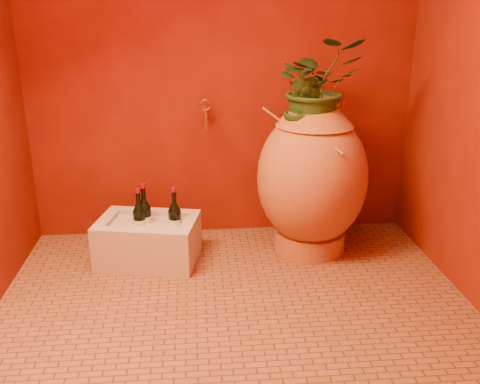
{
  "coord_description": "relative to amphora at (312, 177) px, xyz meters",
  "views": [
    {
      "loc": [
        -0.19,
        -2.46,
        1.5
      ],
      "look_at": [
        0.06,
        0.35,
        0.5
      ],
      "focal_mm": 40.0,
      "sensor_mm": 36.0,
      "label": 1
    }
  ],
  "objects": [
    {
      "name": "plant_side",
      "position": [
        -0.09,
        -0.06,
        0.44
      ],
      "size": [
        0.28,
        0.27,
        0.4
      ],
      "primitive_type": "imported",
      "rotation": [
        0.0,
        0.0,
        -0.65
      ],
      "color": "#1F4418",
      "rests_on": "amphora"
    },
    {
      "name": "wine_bottle_b",
      "position": [
        -1.03,
        -0.06,
        -0.21
      ],
      "size": [
        0.08,
        0.08,
        0.34
      ],
      "color": "black",
      "rests_on": "stone_basin"
    },
    {
      "name": "wine_bottle_c",
      "position": [
        -1.06,
        -0.09,
        -0.22
      ],
      "size": [
        0.08,
        0.08,
        0.32
      ],
      "color": "black",
      "rests_on": "stone_basin"
    },
    {
      "name": "amphora",
      "position": [
        0.0,
        0.0,
        0.0
      ],
      "size": [
        0.82,
        0.82,
        0.98
      ],
      "rotation": [
        0.0,
        0.0,
        0.22
      ],
      "color": "#B26832",
      "rests_on": "floor"
    },
    {
      "name": "wall_back",
      "position": [
        -0.53,
        0.37,
        0.76
      ],
      "size": [
        2.5,
        0.02,
        2.5
      ],
      "primitive_type": "cube",
      "color": "#601305",
      "rests_on": "ground"
    },
    {
      "name": "floor",
      "position": [
        -0.53,
        -0.63,
        -0.49
      ],
      "size": [
        2.5,
        2.5,
        0.0
      ],
      "primitive_type": "plane",
      "color": "brown",
      "rests_on": "ground"
    },
    {
      "name": "wall_tap",
      "position": [
        -0.64,
        0.28,
        0.36
      ],
      "size": [
        0.08,
        0.16,
        0.18
      ],
      "color": "#AB7627",
      "rests_on": "wall_back"
    },
    {
      "name": "stone_basin",
      "position": [
        -1.02,
        -0.08,
        -0.36
      ],
      "size": [
        0.66,
        0.52,
        0.28
      ],
      "rotation": [
        0.0,
        0.0,
        -0.21
      ],
      "color": "beige",
      "rests_on": "floor"
    },
    {
      "name": "wine_bottle_a",
      "position": [
        -0.85,
        -0.11,
        -0.22
      ],
      "size": [
        0.08,
        0.08,
        0.33
      ],
      "color": "black",
      "rests_on": "stone_basin"
    },
    {
      "name": "plant_main",
      "position": [
        0.01,
        0.01,
        0.56
      ],
      "size": [
        0.57,
        0.51,
        0.56
      ],
      "primitive_type": "imported",
      "rotation": [
        0.0,
        0.0,
        0.15
      ],
      "color": "#1F4418",
      "rests_on": "amphora"
    }
  ]
}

